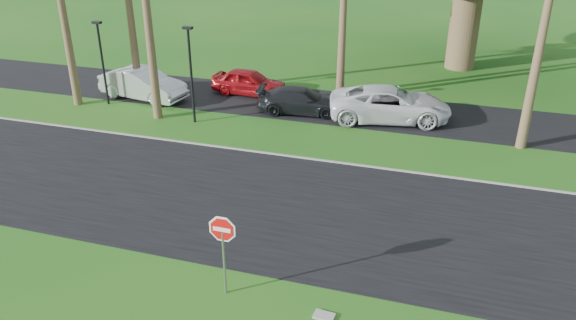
{
  "coord_description": "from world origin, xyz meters",
  "views": [
    {
      "loc": [
        5.88,
        -14.49,
        10.16
      ],
      "look_at": [
        0.73,
        2.15,
        1.8
      ],
      "focal_mm": 35.0,
      "sensor_mm": 36.0,
      "label": 1
    }
  ],
  "objects_px": {
    "car_red": "(249,82)",
    "car_dark": "(301,101)",
    "stop_sign_near": "(223,239)",
    "car_minivan": "(390,104)",
    "car_silver": "(143,84)"
  },
  "relations": [
    {
      "from": "stop_sign_near",
      "to": "car_silver",
      "type": "bearing_deg",
      "value": 127.53
    },
    {
      "from": "stop_sign_near",
      "to": "car_silver",
      "type": "distance_m",
      "value": 17.43
    },
    {
      "from": "car_red",
      "to": "car_minivan",
      "type": "height_order",
      "value": "car_minivan"
    },
    {
      "from": "stop_sign_near",
      "to": "car_minivan",
      "type": "bearing_deg",
      "value": 80.21
    },
    {
      "from": "stop_sign_near",
      "to": "car_dark",
      "type": "distance_m",
      "value": 14.4
    },
    {
      "from": "stop_sign_near",
      "to": "car_silver",
      "type": "relative_size",
      "value": 0.54
    },
    {
      "from": "car_red",
      "to": "car_dark",
      "type": "height_order",
      "value": "car_red"
    },
    {
      "from": "car_red",
      "to": "car_dark",
      "type": "bearing_deg",
      "value": -114.81
    },
    {
      "from": "stop_sign_near",
      "to": "car_red",
      "type": "bearing_deg",
      "value": 108.55
    },
    {
      "from": "stop_sign_near",
      "to": "car_silver",
      "type": "xyz_separation_m",
      "value": [
        -10.6,
        13.8,
        -0.97
      ]
    },
    {
      "from": "car_silver",
      "to": "stop_sign_near",
      "type": "bearing_deg",
      "value": -132.95
    },
    {
      "from": "stop_sign_near",
      "to": "car_dark",
      "type": "relative_size",
      "value": 0.6
    },
    {
      "from": "car_silver",
      "to": "car_red",
      "type": "bearing_deg",
      "value": -56.46
    },
    {
      "from": "stop_sign_near",
      "to": "car_red",
      "type": "xyz_separation_m",
      "value": [
        -5.41,
        16.11,
        -1.07
      ]
    },
    {
      "from": "car_red",
      "to": "car_dark",
      "type": "xyz_separation_m",
      "value": [
        3.51,
        -1.89,
        -0.06
      ]
    }
  ]
}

